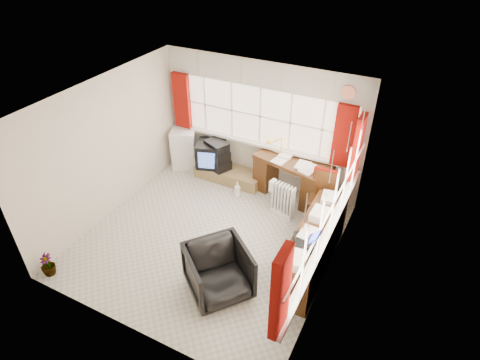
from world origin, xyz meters
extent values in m
plane|color=beige|center=(0.00, 0.00, 0.00)|extent=(4.00, 4.00, 0.00)
plane|color=beige|center=(0.00, 2.00, 1.25)|extent=(4.00, 0.00, 4.00)
plane|color=beige|center=(0.00, -2.00, 1.25)|extent=(4.00, 0.00, 4.00)
plane|color=beige|center=(-2.00, 0.00, 1.25)|extent=(0.00, 4.00, 4.00)
plane|color=beige|center=(2.00, 0.00, 1.25)|extent=(0.00, 4.00, 4.00)
plane|color=white|center=(0.00, 0.00, 2.50)|extent=(4.00, 4.00, 0.00)
plane|color=beige|center=(0.00, 1.98, 1.45)|extent=(3.60, 0.00, 3.60)
cube|color=white|center=(0.00, 1.94, 0.87)|extent=(3.70, 0.12, 0.05)
cube|color=white|center=(-1.20, 1.97, 1.45)|extent=(0.03, 0.02, 1.10)
cube|color=white|center=(-0.60, 1.97, 1.45)|extent=(0.03, 0.02, 1.10)
cube|color=white|center=(0.00, 1.97, 1.45)|extent=(0.03, 0.02, 1.10)
cube|color=white|center=(0.60, 1.97, 1.45)|extent=(0.03, 0.02, 1.10)
cube|color=white|center=(1.20, 1.97, 1.45)|extent=(0.03, 0.02, 1.10)
plane|color=beige|center=(1.98, 0.00, 1.45)|extent=(0.00, 3.60, 3.60)
cube|color=white|center=(1.94, 0.00, 0.87)|extent=(0.12, 3.70, 0.05)
cube|color=white|center=(1.97, -1.20, 1.45)|extent=(0.02, 0.03, 1.10)
cube|color=white|center=(1.97, -0.60, 1.45)|extent=(0.02, 0.03, 1.10)
cube|color=white|center=(1.97, 0.00, 1.45)|extent=(0.02, 0.03, 1.10)
cube|color=white|center=(1.97, 0.60, 1.45)|extent=(0.02, 0.03, 1.10)
cube|color=white|center=(1.97, 1.20, 1.45)|extent=(0.02, 0.03, 1.10)
cube|color=#8C0709|center=(-1.70, 1.90, 1.46)|extent=(0.35, 0.10, 1.15)
cube|color=#8C0709|center=(1.60, 1.90, 1.46)|extent=(0.35, 0.10, 1.15)
cube|color=#8C0709|center=(1.90, 1.60, 1.46)|extent=(0.10, 0.35, 1.15)
cube|color=#8C0709|center=(1.90, -1.70, 1.46)|extent=(0.10, 0.35, 1.15)
cube|color=beige|center=(0.00, 1.96, 2.25)|extent=(3.95, 0.08, 0.48)
cube|color=beige|center=(1.96, 0.00, 2.25)|extent=(0.08, 3.95, 0.48)
cube|color=#532913|center=(0.78, 1.80, 0.78)|extent=(1.53, 0.99, 0.06)
cube|color=#532913|center=(0.25, 1.92, 0.37)|extent=(0.46, 0.68, 0.75)
cube|color=#532913|center=(1.30, 1.68, 0.37)|extent=(0.46, 0.68, 0.75)
cube|color=white|center=(0.78, 1.80, 0.82)|extent=(0.30, 0.37, 0.02)
cube|color=white|center=(0.78, 1.80, 0.83)|extent=(0.30, 0.37, 0.02)
cube|color=white|center=(0.78, 1.80, 0.83)|extent=(0.30, 0.37, 0.02)
cube|color=white|center=(0.78, 1.80, 0.83)|extent=(0.30, 0.37, 0.02)
cube|color=white|center=(0.78, 1.80, 0.84)|extent=(0.30, 0.37, 0.02)
cube|color=white|center=(0.78, 1.80, 0.84)|extent=(0.30, 0.37, 0.02)
cube|color=white|center=(0.78, 1.80, 0.85)|extent=(0.30, 0.37, 0.02)
cylinder|color=yellow|center=(0.50, 1.85, 0.82)|extent=(0.09, 0.09, 0.02)
cylinder|color=yellow|center=(0.50, 1.85, 0.99)|extent=(0.02, 0.02, 0.34)
cone|color=yellow|center=(0.50, 1.85, 1.13)|extent=(0.14, 0.12, 0.14)
cube|color=black|center=(1.52, 1.22, 0.02)|extent=(0.47, 0.47, 0.04)
cylinder|color=silver|center=(1.52, 1.22, 0.25)|extent=(0.06, 0.06, 0.50)
cube|color=#532913|center=(1.52, 1.22, 0.50)|extent=(0.46, 0.44, 0.06)
cube|color=#532913|center=(1.50, 1.43, 0.76)|extent=(0.39, 0.08, 0.48)
cube|color=#8C0709|center=(1.50, 1.43, 0.78)|extent=(0.42, 0.10, 0.50)
imported|color=black|center=(0.69, -0.90, 0.39)|extent=(1.20, 1.20, 0.79)
cube|color=white|center=(0.85, 1.17, 0.04)|extent=(0.46, 0.26, 0.09)
cube|color=white|center=(0.66, 1.21, 0.37)|extent=(0.05, 0.13, 0.57)
cube|color=white|center=(0.73, 1.19, 0.37)|extent=(0.05, 0.13, 0.57)
cube|color=white|center=(0.79, 1.18, 0.37)|extent=(0.05, 0.13, 0.57)
cube|color=white|center=(0.85, 1.17, 0.37)|extent=(0.05, 0.13, 0.57)
cube|color=white|center=(0.92, 1.15, 0.37)|extent=(0.05, 0.13, 0.57)
cube|color=white|center=(0.98, 1.14, 0.37)|extent=(0.05, 0.13, 0.57)
cube|color=white|center=(1.05, 1.13, 0.37)|extent=(0.05, 0.13, 0.57)
cube|color=#532913|center=(1.73, 0.20, 0.38)|extent=(0.50, 2.00, 0.75)
cube|color=white|center=(1.70, -0.60, 0.80)|extent=(0.24, 0.32, 0.10)
cube|color=white|center=(1.70, -0.07, 0.80)|extent=(0.24, 0.32, 0.10)
cube|color=white|center=(1.70, 0.47, 0.80)|extent=(0.24, 0.32, 0.10)
cube|color=white|center=(1.70, 1.00, 0.80)|extent=(0.24, 0.32, 0.10)
cube|color=black|center=(1.69, -0.21, 0.81)|extent=(0.40, 0.44, 0.12)
cube|color=olive|center=(-0.55, 1.72, 0.12)|extent=(1.40, 0.50, 0.25)
cube|color=black|center=(-0.96, 1.72, 0.51)|extent=(0.70, 0.67, 0.52)
cube|color=#4766CB|center=(-0.87, 1.47, 0.51)|extent=(0.42, 0.16, 0.35)
cube|color=black|center=(-0.82, 1.71, 0.35)|extent=(0.65, 0.54, 0.20)
cube|color=black|center=(-0.82, 1.71, 0.55)|extent=(0.60, 0.51, 0.19)
cube|color=black|center=(-0.82, 1.71, 0.74)|extent=(0.55, 0.47, 0.18)
cube|color=white|center=(-1.67, 1.80, 0.42)|extent=(0.66, 0.66, 0.85)
cube|color=silver|center=(-1.36, 1.67, 0.55)|extent=(0.03, 0.03, 0.45)
imported|color=white|center=(-0.13, 1.27, 0.17)|extent=(0.18, 0.18, 0.33)
imported|color=#93DBCF|center=(-0.09, 1.64, 0.10)|extent=(0.13, 0.13, 0.20)
imported|color=black|center=(-1.80, -1.80, 0.19)|extent=(0.23, 0.23, 0.39)
camera|label=1|loc=(2.76, -4.30, 4.71)|focal=30.00mm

